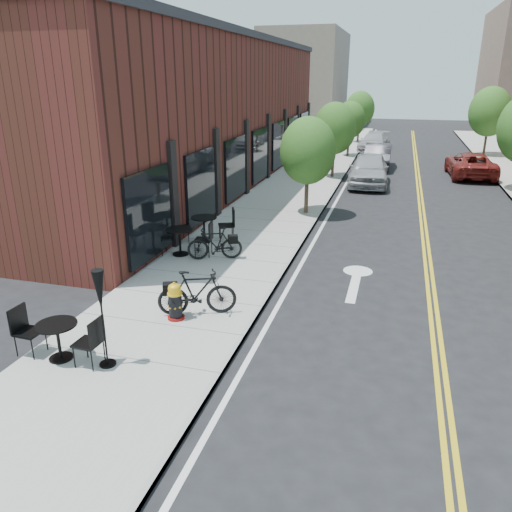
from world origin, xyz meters
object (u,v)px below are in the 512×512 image
(bicycle_left, at_px, (215,243))
(parked_car_c, at_px, (374,142))
(bicycle_right, at_px, (197,293))
(parked_car_b, at_px, (378,156))
(fire_hydrant, at_px, (175,302))
(bistro_set_a, at_px, (58,336))
(parked_car_far, at_px, (471,165))
(parked_car_a, at_px, (369,169))
(bistro_set_c, at_px, (204,225))
(patio_umbrella, at_px, (100,298))
(bistro_set_b, at_px, (180,238))

(bicycle_left, height_order, parked_car_c, parked_car_c)
(bicycle_right, height_order, parked_car_b, parked_car_b)
(fire_hydrant, distance_m, parked_car_b, 22.54)
(bistro_set_a, xyz_separation_m, parked_car_b, (4.81, 24.50, 0.11))
(parked_car_b, distance_m, parked_car_far, 5.38)
(parked_car_b, bearing_deg, fire_hydrant, -99.22)
(parked_car_a, bearing_deg, fire_hydrant, -102.62)
(bicycle_right, height_order, parked_car_a, parked_car_a)
(fire_hydrant, distance_m, parked_car_a, 17.25)
(bicycle_left, distance_m, bistro_set_c, 1.84)
(bistro_set_a, relative_size, parked_car_a, 0.38)
(bistro_set_c, xyz_separation_m, parked_car_c, (4.18, 24.35, 0.00))
(bicycle_left, relative_size, patio_umbrella, 0.84)
(bistro_set_b, xyz_separation_m, parked_car_a, (4.85, 12.90, 0.16))
(fire_hydrant, bearing_deg, bicycle_right, 19.45)
(bistro_set_b, xyz_separation_m, parked_car_c, (4.40, 25.83, 0.01))
(fire_hydrant, distance_m, bicycle_right, 0.54)
(patio_umbrella, bearing_deg, bicycle_left, 90.49)
(parked_car_b, distance_m, parked_car_c, 7.63)
(bicycle_right, relative_size, patio_umbrella, 0.93)
(parked_car_c, bearing_deg, parked_car_far, -50.97)
(bistro_set_a, bearing_deg, bicycle_right, 55.94)
(parked_car_a, height_order, parked_car_far, parked_car_a)
(bistro_set_b, relative_size, bistro_set_c, 1.00)
(bistro_set_b, distance_m, parked_car_c, 26.21)
(fire_hydrant, bearing_deg, bistro_set_a, -144.59)
(bistro_set_b, height_order, patio_umbrella, patio_umbrella)
(bicycle_left, height_order, parked_car_b, parked_car_b)
(bistro_set_c, bearing_deg, patio_umbrella, -106.20)
(bistro_set_a, distance_m, parked_car_b, 24.97)
(parked_car_b, bearing_deg, patio_umbrella, -99.52)
(bicycle_right, bearing_deg, parked_car_far, -43.97)
(parked_car_b, bearing_deg, bistro_set_a, -101.79)
(fire_hydrant, height_order, bistro_set_b, bistro_set_b)
(fire_hydrant, relative_size, bicycle_right, 0.49)
(bicycle_left, distance_m, parked_car_a, 13.50)
(bistro_set_b, bearing_deg, bicycle_left, -13.36)
(bistro_set_b, bearing_deg, fire_hydrant, -76.51)
(bistro_set_c, bearing_deg, parked_car_c, 56.55)
(bistro_set_b, bearing_deg, parked_car_c, 71.23)
(bistro_set_b, xyz_separation_m, parked_car_b, (5.03, 18.23, 0.06))
(bistro_set_b, xyz_separation_m, parked_car_far, (10.19, 16.71, 0.03))
(bistro_set_c, distance_m, parked_car_a, 12.32)
(bistro_set_a, bearing_deg, bicycle_left, 83.25)
(bistro_set_a, relative_size, patio_umbrella, 0.94)
(parked_car_a, bearing_deg, parked_car_b, 86.01)
(bistro_set_c, bearing_deg, parked_car_a, 44.20)
(parked_car_c, relative_size, parked_car_far, 0.93)
(bistro_set_b, bearing_deg, bistro_set_a, -97.06)
(bistro_set_b, height_order, parked_car_b, parked_car_b)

